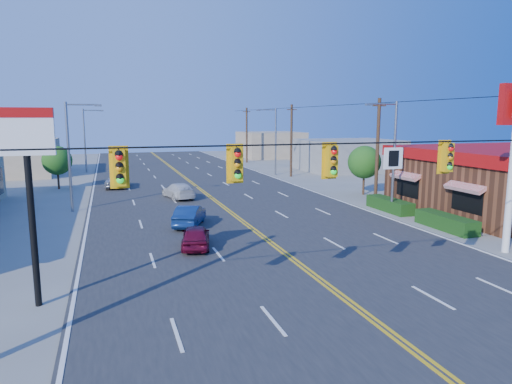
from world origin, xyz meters
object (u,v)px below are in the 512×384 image
object	(u,v)px
car_magenta	(196,237)
car_blue	(190,216)
signal_span	(359,176)
car_silver	(118,182)
pizza_hut_sign	(28,166)
car_white	(179,191)

from	to	relation	value
car_magenta	car_blue	size ratio (longest dim) A/B	0.89
signal_span	car_magenta	distance (m)	11.24
car_blue	car_silver	distance (m)	18.74
pizza_hut_sign	car_magenta	xyz separation A→B (m)	(6.91, 5.61, -4.57)
car_blue	pizza_hut_sign	bearing A→B (deg)	76.85
car_magenta	car_blue	world-z (taller)	car_blue
pizza_hut_sign	car_magenta	size ratio (longest dim) A/B	1.91
car_blue	car_magenta	bearing A→B (deg)	105.63
pizza_hut_sign	car_blue	world-z (taller)	pizza_hut_sign
pizza_hut_sign	car_silver	world-z (taller)	pizza_hut_sign
signal_span	pizza_hut_sign	distance (m)	11.60
pizza_hut_sign	car_blue	bearing A→B (deg)	54.96
signal_span	car_silver	size ratio (longest dim) A/B	5.37
car_blue	car_silver	world-z (taller)	car_blue
signal_span	car_blue	size ratio (longest dim) A/B	6.07
pizza_hut_sign	car_white	size ratio (longest dim) A/B	1.53
signal_span	pizza_hut_sign	bearing A→B (deg)	159.81
signal_span	car_blue	xyz separation A→B (m)	(-3.42, 14.64, -4.22)
car_silver	car_magenta	bearing A→B (deg)	104.18
signal_span	car_white	bearing A→B (deg)	95.92
car_magenta	car_blue	bearing A→B (deg)	-84.27
car_silver	signal_span	bearing A→B (deg)	108.49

